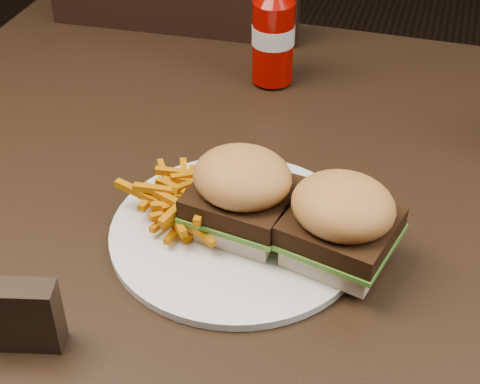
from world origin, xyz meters
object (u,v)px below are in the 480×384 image
(dining_table, at_px, (352,200))
(plate, at_px, (237,232))
(ketchup_bottle, at_px, (273,42))
(chair_far, at_px, (210,139))

(dining_table, height_order, plate, plate)
(ketchup_bottle, bearing_deg, chair_far, 123.70)
(dining_table, height_order, chair_far, dining_table)
(dining_table, distance_m, plate, 0.16)
(plate, height_order, ketchup_bottle, ketchup_bottle)
(dining_table, xyz_separation_m, plate, (-0.10, -0.12, 0.03))
(dining_table, relative_size, ketchup_bottle, 10.72)
(dining_table, distance_m, ketchup_bottle, 0.27)
(plate, xyz_separation_m, ketchup_bottle, (-0.05, 0.32, 0.06))
(chair_far, height_order, plate, plate)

